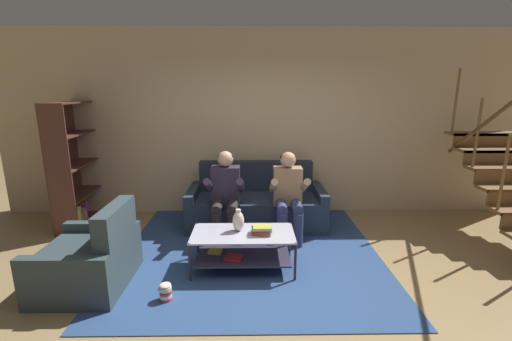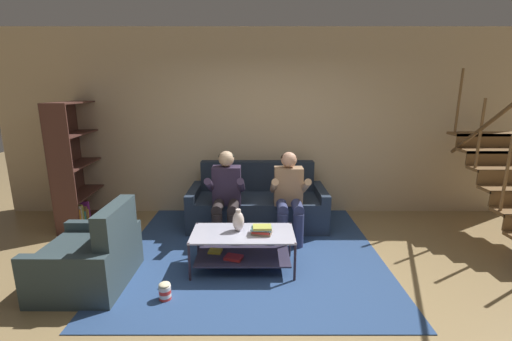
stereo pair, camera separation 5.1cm
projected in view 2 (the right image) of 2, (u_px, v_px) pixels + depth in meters
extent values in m
plane|color=#957B51|center=(270.00, 295.00, 3.40)|extent=(16.80, 16.80, 0.00)
cube|color=#CFB691|center=(265.00, 124.00, 5.46)|extent=(8.40, 0.12, 2.90)
cube|color=brown|center=(510.00, 169.00, 4.52)|extent=(1.04, 0.28, 0.04)
cube|color=brown|center=(498.00, 151.00, 4.75)|extent=(1.04, 0.28, 0.04)
cube|color=brown|center=(504.00, 158.00, 4.64)|extent=(1.04, 0.02, 0.20)
cube|color=brown|center=(487.00, 134.00, 4.98)|extent=(1.04, 0.28, 0.04)
cube|color=brown|center=(492.00, 141.00, 4.87)|extent=(1.04, 0.02, 0.20)
cylinder|color=brown|center=(506.00, 174.00, 3.95)|extent=(0.04, 0.04, 0.90)
cylinder|color=brown|center=(480.00, 134.00, 4.41)|extent=(0.04, 0.04, 0.90)
cylinder|color=brown|center=(458.00, 101.00, 4.87)|extent=(0.04, 0.04, 0.90)
cylinder|color=brown|center=(498.00, 115.00, 4.08)|extent=(0.05, 1.73, 1.22)
cube|color=#243042|center=(257.00, 211.00, 5.09)|extent=(1.73, 0.85, 0.46)
cube|color=#1F2938|center=(257.00, 176.00, 5.31)|extent=(1.73, 0.18, 0.46)
cube|color=#243042|center=(194.00, 207.00, 5.07)|extent=(0.13, 0.85, 0.58)
cube|color=#243042|center=(320.00, 207.00, 5.08)|extent=(0.13, 0.85, 0.58)
cylinder|color=black|center=(217.00, 231.00, 4.37)|extent=(0.14, 0.14, 0.46)
cylinder|color=black|center=(232.00, 231.00, 4.37)|extent=(0.14, 0.14, 0.46)
cylinder|color=black|center=(218.00, 206.00, 4.48)|extent=(0.14, 0.42, 0.14)
cylinder|color=black|center=(233.00, 206.00, 4.48)|extent=(0.14, 0.42, 0.14)
cube|color=#2F253C|center=(226.00, 185.00, 4.64)|extent=(0.38, 0.22, 0.53)
cylinder|color=#2F253C|center=(209.00, 185.00, 4.45)|extent=(0.09, 0.49, 0.31)
cylinder|color=#2F253C|center=(241.00, 185.00, 4.45)|extent=(0.09, 0.49, 0.31)
sphere|color=tan|center=(226.00, 159.00, 4.55)|extent=(0.21, 0.21, 0.21)
ellipsoid|color=black|center=(226.00, 157.00, 4.56)|extent=(0.21, 0.21, 0.13)
cylinder|color=navy|center=(282.00, 231.00, 4.37)|extent=(0.14, 0.14, 0.46)
cylinder|color=navy|center=(298.00, 231.00, 4.37)|extent=(0.14, 0.14, 0.46)
cylinder|color=navy|center=(281.00, 206.00, 4.48)|extent=(0.14, 0.42, 0.14)
cylinder|color=navy|center=(297.00, 206.00, 4.49)|extent=(0.14, 0.42, 0.14)
cube|color=#9B795A|center=(288.00, 186.00, 4.64)|extent=(0.38, 0.22, 0.51)
cylinder|color=#9B795A|center=(274.00, 186.00, 4.45)|extent=(0.09, 0.49, 0.31)
cylinder|color=#9B795A|center=(305.00, 186.00, 4.45)|extent=(0.09, 0.49, 0.31)
sphere|color=tan|center=(288.00, 160.00, 4.55)|extent=(0.21, 0.21, 0.21)
ellipsoid|color=black|center=(288.00, 158.00, 4.57)|extent=(0.21, 0.21, 0.13)
cube|color=#B2B3C8|center=(242.00, 233.00, 3.80)|extent=(1.14, 0.57, 0.02)
cube|color=#342F45|center=(243.00, 256.00, 3.87)|extent=(1.05, 0.52, 0.02)
cylinder|color=#30242E|center=(189.00, 262.00, 3.59)|extent=(0.03, 0.03, 0.44)
cylinder|color=#30242E|center=(294.00, 262.00, 3.59)|extent=(0.03, 0.03, 0.44)
cylinder|color=#30242E|center=(197.00, 240.00, 4.11)|extent=(0.03, 0.03, 0.44)
cylinder|color=#30242E|center=(289.00, 240.00, 4.11)|extent=(0.03, 0.03, 0.44)
cube|color=gold|center=(215.00, 251.00, 3.94)|extent=(0.17, 0.15, 0.02)
cube|color=red|center=(233.00, 258.00, 3.78)|extent=(0.22, 0.19, 0.03)
cube|color=navy|center=(251.00, 247.00, 4.42)|extent=(3.14, 3.27, 0.01)
cube|color=slate|center=(251.00, 247.00, 4.42)|extent=(1.72, 1.80, 0.00)
ellipsoid|color=silver|center=(238.00, 221.00, 3.83)|extent=(0.13, 0.13, 0.23)
cylinder|color=silver|center=(238.00, 211.00, 3.80)|extent=(0.06, 0.06, 0.05)
cube|color=#8F7156|center=(261.00, 233.00, 3.76)|extent=(0.24, 0.18, 0.02)
cube|color=red|center=(261.00, 231.00, 3.77)|extent=(0.22, 0.19, 0.02)
cube|color=#6A9DA9|center=(261.00, 229.00, 3.76)|extent=(0.24, 0.16, 0.03)
cube|color=#AFB348|center=(262.00, 227.00, 3.74)|extent=(0.21, 0.16, 0.02)
cube|color=#502E27|center=(60.00, 173.00, 4.55)|extent=(0.33, 0.04, 1.82)
cube|color=#502E27|center=(91.00, 157.00, 5.57)|extent=(0.33, 0.04, 1.82)
cube|color=#502E27|center=(66.00, 164.00, 5.05)|extent=(0.09, 1.06, 1.82)
cube|color=#502E27|center=(84.00, 221.00, 5.27)|extent=(0.40, 1.04, 0.02)
cube|color=#502E27|center=(81.00, 194.00, 5.16)|extent=(0.40, 1.04, 0.02)
cube|color=#502E27|center=(77.00, 164.00, 5.06)|extent=(0.40, 1.04, 0.02)
cube|color=#502E27|center=(74.00, 134.00, 4.96)|extent=(0.40, 1.04, 0.02)
cube|color=#502E27|center=(70.00, 102.00, 4.85)|extent=(0.40, 1.04, 0.02)
cube|color=orange|center=(70.00, 223.00, 4.76)|extent=(0.25, 0.04, 0.31)
cube|color=orange|center=(69.00, 221.00, 4.80)|extent=(0.30, 0.06, 0.32)
cube|color=silver|center=(72.00, 219.00, 4.84)|extent=(0.28, 0.05, 0.36)
cube|color=#AAAA45|center=(72.00, 218.00, 4.89)|extent=(0.30, 0.06, 0.37)
cube|color=teal|center=(78.00, 220.00, 4.96)|extent=(0.23, 0.06, 0.24)
cube|color=#9B6E46|center=(78.00, 217.00, 5.01)|extent=(0.25, 0.06, 0.30)
cube|color=gold|center=(80.00, 217.00, 5.06)|extent=(0.25, 0.04, 0.24)
cube|color=purple|center=(81.00, 213.00, 5.09)|extent=(0.25, 0.06, 0.35)
cube|color=#314146|center=(87.00, 265.00, 3.55)|extent=(0.84, 0.74, 0.42)
cube|color=#314146|center=(115.00, 226.00, 3.45)|extent=(0.17, 0.73, 0.44)
cube|color=#314146|center=(104.00, 243.00, 3.95)|extent=(0.83, 0.12, 0.52)
cube|color=#314146|center=(64.00, 283.00, 3.13)|extent=(0.83, 0.12, 0.52)
cylinder|color=red|center=(165.00, 298.00, 3.31)|extent=(0.12, 0.12, 0.04)
cylinder|color=white|center=(165.00, 295.00, 3.30)|extent=(0.12, 0.12, 0.04)
cylinder|color=red|center=(164.00, 291.00, 3.29)|extent=(0.12, 0.12, 0.04)
cylinder|color=white|center=(164.00, 288.00, 3.28)|extent=(0.12, 0.12, 0.04)
ellipsoid|color=beige|center=(164.00, 285.00, 3.28)|extent=(0.11, 0.11, 0.04)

